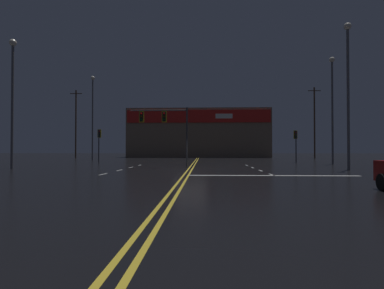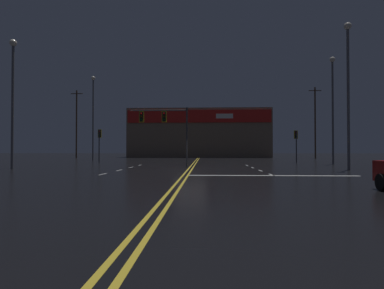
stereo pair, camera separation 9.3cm
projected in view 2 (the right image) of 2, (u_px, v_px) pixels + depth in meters
ground_plane at (190, 169)px, 23.89m from camera, size 200.00×200.00×0.00m
road_markings at (204, 170)px, 22.63m from camera, size 15.54×60.00×0.01m
traffic_signal_median at (163, 122)px, 25.91m from camera, size 5.01×0.36×5.19m
traffic_signal_corner_northwest at (99, 138)px, 35.51m from camera, size 0.42×0.36×3.94m
traffic_signal_corner_northeast at (296, 139)px, 34.99m from camera, size 0.42×0.36×3.79m
streetlight_near_left at (333, 97)px, 31.81m from camera, size 0.56×0.56×11.44m
streetlight_median_approach at (348, 78)px, 22.92m from camera, size 0.56×0.56×11.33m
streetlight_far_left at (13, 87)px, 24.09m from camera, size 0.56×0.56×10.45m
streetlight_far_right at (93, 108)px, 42.99m from camera, size 0.56×0.56×12.12m
building_backdrop at (199, 134)px, 61.76m from camera, size 27.85×10.23×9.54m
utility_pole_row at (195, 122)px, 53.89m from camera, size 45.29×0.26×12.60m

